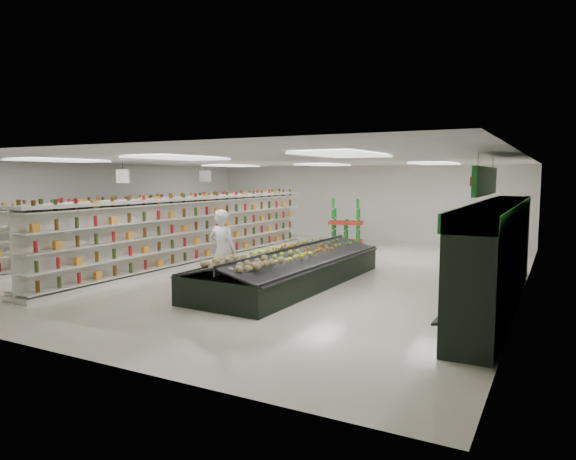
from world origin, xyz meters
The scene contains 16 objects.
floor centered at (0.00, 0.00, 0.00)m, with size 16.00×16.00×0.00m, color beige.
ceiling centered at (0.00, 0.00, 3.20)m, with size 14.00×16.00×0.02m, color white.
wall_back centered at (0.00, 8.00, 1.60)m, with size 14.00×0.02×3.20m, color silver.
wall_front centered at (0.00, -8.00, 1.60)m, with size 14.00×0.02×3.20m, color silver.
wall_left centered at (-7.00, 0.00, 1.60)m, with size 0.02×16.00×3.20m, color silver.
wall_right centered at (7.00, 0.00, 1.60)m, with size 0.02×16.00×3.20m, color silver.
produce_wall_case centered at (6.53, -1.50, 1.24)m, with size 0.93×8.00×2.20m.
aisle_sign_near centered at (-3.80, -2.00, 2.75)m, with size 0.52×0.06×0.75m.
aisle_sign_far centered at (-3.80, 2.00, 2.75)m, with size 0.52×0.06×0.75m.
hortifruti_banner centered at (6.25, -1.50, 2.65)m, with size 0.12×3.20×0.95m.
gondola_left centered at (-5.62, -0.66, 0.90)m, with size 1.32×11.30×1.96m.
gondola_center centered at (-2.53, -0.26, 0.97)m, with size 1.24×12.20×2.11m.
produce_island centered at (1.68, -1.73, 0.44)m, with size 2.51×6.47×0.96m.
soda_endcap centered at (0.17, 5.88, 0.83)m, with size 1.54×1.24×1.71m.
shopper_main centered at (0.67, -3.28, 0.99)m, with size 0.72×0.47×1.98m, color white.
shopper_background centered at (-3.39, 5.00, 0.79)m, with size 0.77×0.48×1.59m, color tan.
Camera 1 is at (7.69, -13.16, 2.75)m, focal length 32.00 mm.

